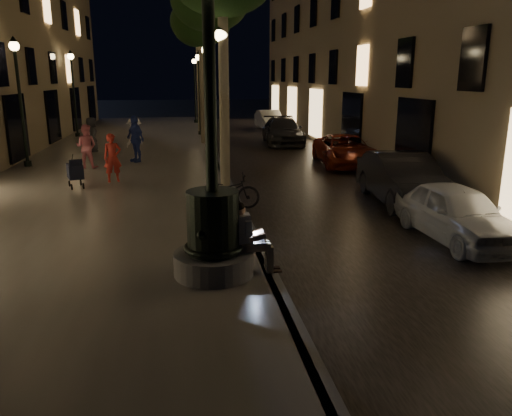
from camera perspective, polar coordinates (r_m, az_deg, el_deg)
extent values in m
plane|color=black|center=(21.59, -4.51, 5.24)|extent=(120.00, 120.00, 0.00)
cube|color=black|center=(22.00, 3.34, 5.46)|extent=(6.00, 45.00, 0.02)
cube|color=#646058|center=(21.66, -15.17, 5.07)|extent=(8.00, 45.00, 0.20)
cube|color=#59595B|center=(21.57, -4.51, 5.50)|extent=(0.25, 45.00, 0.20)
cylinder|color=#59595B|center=(8.84, -4.83, -6.29)|extent=(1.40, 1.40, 0.40)
cylinder|color=black|center=(8.60, -4.94, -1.62)|extent=(0.90, 0.90, 1.10)
torus|color=black|center=(8.74, -4.87, -4.45)|extent=(1.04, 1.04, 0.10)
torus|color=black|center=(8.50, -5.00, 0.97)|extent=(0.89, 0.89, 0.09)
cylinder|color=black|center=(8.26, -5.27, 12.84)|extent=(0.20, 0.20, 3.20)
cube|color=gray|center=(8.79, -1.28, -4.39)|extent=(0.34, 0.23, 0.17)
cube|color=silver|center=(8.68, -1.66, -2.41)|extent=(0.42, 0.24, 0.53)
sphere|color=tan|center=(8.58, -1.87, -0.20)|extent=(0.20, 0.20, 0.20)
sphere|color=black|center=(8.57, -1.93, 0.04)|extent=(0.20, 0.20, 0.20)
cube|color=gray|center=(8.74, 0.26, -4.50)|extent=(0.43, 0.12, 0.13)
cube|color=gray|center=(8.90, 0.09, -4.14)|extent=(0.43, 0.12, 0.13)
cube|color=gray|center=(8.86, 1.59, -5.91)|extent=(0.12, 0.11, 0.48)
cube|color=gray|center=(9.01, 1.40, -5.53)|extent=(0.12, 0.11, 0.48)
cube|color=black|center=(8.96, 2.18, -7.24)|extent=(0.24, 0.09, 0.03)
cube|color=black|center=(9.11, 1.98, -6.84)|extent=(0.24, 0.09, 0.03)
cube|color=black|center=(8.80, 0.30, -3.85)|extent=(0.23, 0.31, 0.02)
cube|color=black|center=(8.75, -0.68, -3.25)|extent=(0.08, 0.31, 0.20)
cube|color=#ACBAF5|center=(8.75, -0.58, -3.25)|extent=(0.06, 0.28, 0.17)
cylinder|color=#6B604C|center=(14.32, -3.65, 11.28)|extent=(0.28, 0.28, 5.00)
cylinder|color=#6B604C|center=(20.29, -5.03, 12.43)|extent=(0.28, 0.28, 5.10)
cylinder|color=#6B604C|center=(26.28, -6.12, 12.72)|extent=(0.28, 0.28, 4.90)
ellipsoid|color=black|center=(26.39, -6.34, 20.44)|extent=(3.00, 3.00, 2.40)
cylinder|color=#6B604C|center=(32.27, -6.49, 13.35)|extent=(0.28, 0.28, 5.20)
ellipsoid|color=black|center=(32.39, -6.69, 19.90)|extent=(3.00, 3.00, 2.40)
cylinder|color=black|center=(14.66, -3.69, 1.87)|extent=(0.28, 0.28, 0.20)
cylinder|color=black|center=(14.33, -3.83, 10.08)|extent=(0.12, 0.12, 4.40)
sphere|color=#FFD88C|center=(14.33, -3.99, 19.08)|extent=(0.36, 0.36, 0.36)
cone|color=black|center=(14.35, -4.01, 20.08)|extent=(0.30, 0.30, 0.22)
cylinder|color=black|center=(22.51, -5.48, 6.38)|extent=(0.28, 0.28, 0.20)
cylinder|color=black|center=(22.30, -5.61, 11.72)|extent=(0.12, 0.12, 4.40)
sphere|color=#FFD88C|center=(22.29, -5.77, 17.51)|extent=(0.36, 0.36, 0.36)
cone|color=black|center=(22.31, -5.78, 18.15)|extent=(0.30, 0.30, 0.22)
cylinder|color=black|center=(30.44, -6.35, 8.55)|extent=(0.28, 0.28, 0.20)
cylinder|color=black|center=(30.28, -6.47, 12.50)|extent=(0.12, 0.12, 4.40)
sphere|color=#FFD88C|center=(30.28, -6.59, 16.76)|extent=(0.36, 0.36, 0.36)
cone|color=black|center=(30.29, -6.61, 17.23)|extent=(0.30, 0.30, 0.22)
cylinder|color=black|center=(38.39, -6.87, 9.82)|extent=(0.28, 0.28, 0.20)
cylinder|color=black|center=(38.27, -6.96, 12.95)|extent=(0.12, 0.12, 4.40)
sphere|color=#FFD88C|center=(38.27, -7.07, 16.32)|extent=(0.36, 0.36, 0.36)
cone|color=black|center=(38.28, -7.09, 16.69)|extent=(0.30, 0.30, 0.22)
cylinder|color=black|center=(21.33, -24.62, 4.64)|extent=(0.28, 0.28, 0.20)
cylinder|color=black|center=(21.11, -25.24, 10.24)|extent=(0.12, 0.12, 4.40)
sphere|color=#FFD88C|center=(21.11, -25.93, 16.32)|extent=(0.36, 0.36, 0.36)
cone|color=black|center=(21.12, -26.01, 16.99)|extent=(0.30, 0.30, 0.22)
cylinder|color=black|center=(30.98, -19.71, 7.89)|extent=(0.28, 0.28, 0.20)
cylinder|color=black|center=(30.83, -20.05, 11.76)|extent=(0.12, 0.12, 4.40)
sphere|color=#FFD88C|center=(30.83, -20.44, 15.93)|extent=(0.36, 0.36, 0.36)
cone|color=black|center=(30.84, -20.48, 16.39)|extent=(0.30, 0.30, 0.22)
cube|color=black|center=(16.51, -19.97, 3.97)|extent=(0.63, 0.81, 0.43)
cube|color=black|center=(16.13, -19.91, 4.78)|extent=(0.41, 0.27, 0.28)
cylinder|color=black|center=(16.29, -20.31, 2.27)|extent=(0.10, 0.19, 0.19)
cylinder|color=black|center=(16.33, -19.12, 2.40)|extent=(0.10, 0.19, 0.19)
cylinder|color=black|center=(16.85, -20.55, 2.64)|extent=(0.10, 0.19, 0.19)
cylinder|color=black|center=(16.88, -19.39, 2.76)|extent=(0.10, 0.19, 0.19)
cylinder|color=black|center=(16.82, -20.25, 5.46)|extent=(0.16, 0.41, 0.26)
imported|color=#B9BDC1|center=(11.98, 21.99, -0.51)|extent=(1.64, 3.76, 1.26)
imported|color=black|center=(14.91, 16.42, 3.19)|extent=(1.86, 4.51, 1.45)
imported|color=maroon|center=(21.02, 10.15, 6.51)|extent=(2.43, 4.64, 1.25)
imported|color=#2C2D31|center=(27.39, 3.08, 8.78)|extent=(2.34, 4.99, 1.41)
imported|color=#A9ABA5|center=(34.85, 1.54, 10.02)|extent=(1.56, 4.08, 1.33)
imported|color=red|center=(17.06, -16.08, 5.53)|extent=(0.66, 0.52, 1.59)
imported|color=pink|center=(19.97, -18.83, 6.68)|extent=(0.92, 0.79, 1.64)
imported|color=white|center=(21.71, -13.67, 7.74)|extent=(1.09, 1.27, 1.71)
imported|color=navy|center=(20.91, -13.63, 7.69)|extent=(1.02, 1.15, 1.86)
imported|color=#303035|center=(24.37, -18.27, 7.97)|extent=(0.76, 0.90, 1.57)
imported|color=black|center=(12.99, -3.53, 1.88)|extent=(1.81, 0.65, 0.95)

